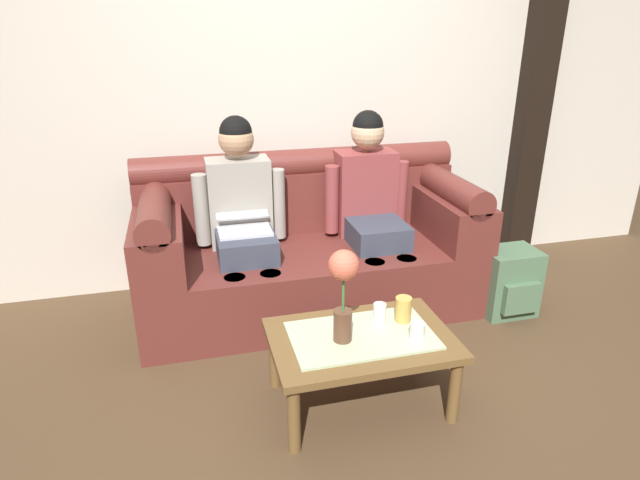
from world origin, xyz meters
TOP-DOWN VIEW (x-y plane):
  - ground_plane at (0.00, 0.00)m, footprint 14.00×14.00m
  - back_wall_patterned at (0.00, 1.70)m, footprint 6.00×0.12m
  - timber_pillar at (1.79, 1.58)m, footprint 0.20×0.20m
  - couch at (-0.00, 1.17)m, footprint 2.09×0.88m
  - person_left at (-0.41, 1.17)m, footprint 0.56×0.67m
  - person_right at (0.41, 1.17)m, footprint 0.56×0.67m
  - coffee_table at (0.00, 0.11)m, footprint 0.85×0.56m
  - flower_vase at (-0.10, 0.09)m, footprint 0.14×0.14m
  - cup_near_left at (0.23, 0.18)m, footprint 0.08×0.08m
  - cup_near_right at (0.12, 0.19)m, footprint 0.06×0.06m
  - cup_far_center at (0.23, 0.01)m, footprint 0.07×0.07m
  - backpack_right at (1.18, 0.71)m, footprint 0.33×0.30m

SIDE VIEW (x-z plane):
  - ground_plane at x=0.00m, z-range 0.00..0.00m
  - backpack_right at x=1.18m, z-range 0.00..0.42m
  - coffee_table at x=0.00m, z-range 0.13..0.51m
  - couch at x=0.00m, z-range -0.11..0.86m
  - cup_far_center at x=0.23m, z-range 0.38..0.46m
  - cup_near_right at x=0.12m, z-range 0.38..0.48m
  - cup_near_left at x=0.23m, z-range 0.38..0.50m
  - person_left at x=-0.41m, z-range 0.05..1.27m
  - person_right at x=0.41m, z-range 0.05..1.27m
  - flower_vase at x=-0.10m, z-range 0.44..0.88m
  - back_wall_patterned at x=0.00m, z-range 0.00..2.90m
  - timber_pillar at x=1.79m, z-range 0.00..2.90m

